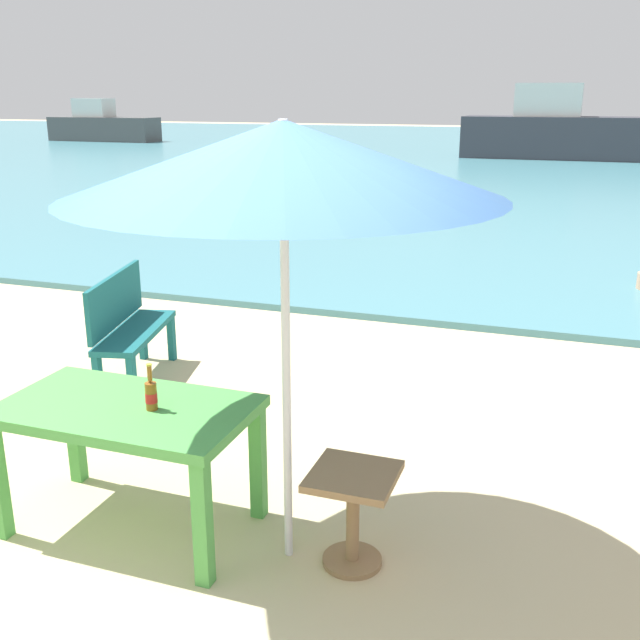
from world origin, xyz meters
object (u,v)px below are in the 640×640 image
object	(u,v)px
boat_fishing_trawler	(103,126)
side_table_wood	(353,505)
boat_tanker	(562,132)
beer_bottle_amber	(151,393)
picnic_table_green	(127,423)
bench_teal_center	(127,322)
patio_umbrella	(283,160)

from	to	relation	value
boat_fishing_trawler	side_table_wood	bearing A→B (deg)	-52.95
side_table_wood	boat_tanker	size ratio (longest dim) A/B	0.07
beer_bottle_amber	boat_fishing_trawler	distance (m)	37.42
side_table_wood	boat_tanker	distance (m)	26.72
picnic_table_green	bench_teal_center	bearing A→B (deg)	123.66
beer_bottle_amber	side_table_wood	xyz separation A→B (m)	(1.13, 0.08, -0.50)
boat_tanker	boat_fishing_trawler	distance (m)	23.28
beer_bottle_amber	boat_fishing_trawler	world-z (taller)	boat_fishing_trawler
picnic_table_green	side_table_wood	distance (m)	1.34
patio_umbrella	boat_tanker	size ratio (longest dim) A/B	0.31
boat_tanker	beer_bottle_amber	bearing A→B (deg)	-92.59
beer_bottle_amber	side_table_wood	world-z (taller)	beer_bottle_amber
side_table_wood	boat_fishing_trawler	world-z (taller)	boat_fishing_trawler
beer_bottle_amber	bench_teal_center	distance (m)	2.47
boat_fishing_trawler	patio_umbrella	bearing A→B (deg)	-53.40
bench_teal_center	boat_tanker	xyz separation A→B (m)	(2.68, 24.83, 0.52)
beer_bottle_amber	patio_umbrella	bearing A→B (deg)	2.78
patio_umbrella	side_table_wood	distance (m)	1.80
picnic_table_green	side_table_wood	world-z (taller)	picnic_table_green
beer_bottle_amber	side_table_wood	bearing A→B (deg)	3.84
bench_teal_center	boat_tanker	distance (m)	24.98
beer_bottle_amber	boat_tanker	size ratio (longest dim) A/B	0.04
boat_tanker	boat_fishing_trawler	world-z (taller)	boat_tanker
bench_teal_center	beer_bottle_amber	bearing A→B (deg)	-53.01
picnic_table_green	beer_bottle_amber	xyz separation A→B (m)	(0.17, -0.00, 0.20)
beer_bottle_amber	bench_teal_center	size ratio (longest dim) A/B	0.21
side_table_wood	patio_umbrella	bearing A→B (deg)	-173.80
picnic_table_green	boat_tanker	size ratio (longest dim) A/B	0.19
picnic_table_green	patio_umbrella	xyz separation A→B (m)	(0.95, 0.04, 1.47)
side_table_wood	boat_tanker	xyz separation A→B (m)	(0.08, 26.71, 0.71)
picnic_table_green	bench_teal_center	xyz separation A→B (m)	(-1.30, 1.95, -0.11)
picnic_table_green	bench_teal_center	distance (m)	2.35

